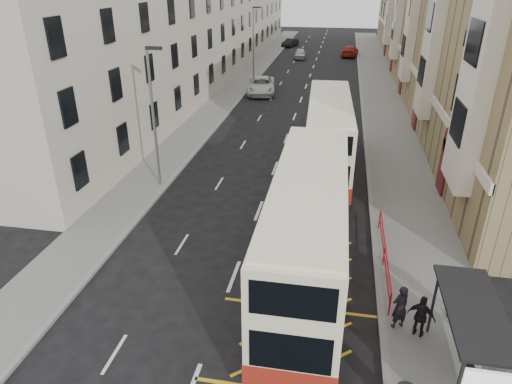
% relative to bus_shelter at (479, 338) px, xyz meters
% --- Properties ---
extents(ground, '(200.00, 200.00, 0.00)m').
position_rel_bus_shelter_xyz_m(ground, '(-8.34, 0.39, -2.14)').
color(ground, black).
rests_on(ground, ground).
extents(pavement_right, '(4.00, 120.00, 0.15)m').
position_rel_bus_shelter_xyz_m(pavement_right, '(-0.34, 30.39, -2.06)').
color(pavement_right, slate).
rests_on(pavement_right, ground).
extents(pavement_left, '(3.00, 120.00, 0.15)m').
position_rel_bus_shelter_xyz_m(pavement_left, '(-15.84, 30.39, -2.06)').
color(pavement_left, slate).
rests_on(pavement_left, ground).
extents(kerb_right, '(0.25, 120.00, 0.15)m').
position_rel_bus_shelter_xyz_m(kerb_right, '(-2.34, 30.39, -2.06)').
color(kerb_right, gray).
rests_on(kerb_right, ground).
extents(kerb_left, '(0.25, 120.00, 0.15)m').
position_rel_bus_shelter_xyz_m(kerb_left, '(-14.34, 30.39, -2.06)').
color(kerb_left, gray).
rests_on(kerb_left, ground).
extents(road_markings, '(10.00, 110.00, 0.01)m').
position_rel_bus_shelter_xyz_m(road_markings, '(-8.34, 45.39, -2.13)').
color(road_markings, silver).
rests_on(road_markings, ground).
extents(terrace_right, '(10.75, 79.00, 15.25)m').
position_rel_bus_shelter_xyz_m(terrace_right, '(6.54, 45.77, 5.38)').
color(terrace_right, '#8E7B52').
rests_on(terrace_right, ground).
extents(terrace_left, '(9.18, 79.00, 13.25)m').
position_rel_bus_shelter_xyz_m(terrace_left, '(-21.77, 45.89, 4.38)').
color(terrace_left, beige).
rests_on(terrace_left, ground).
extents(bus_shelter, '(1.65, 4.25, 2.70)m').
position_rel_bus_shelter_xyz_m(bus_shelter, '(0.00, 0.00, 0.00)').
color(bus_shelter, black).
rests_on(bus_shelter, pavement_right).
extents(guard_railing, '(0.06, 6.56, 1.01)m').
position_rel_bus_shelter_xyz_m(guard_railing, '(-2.09, 6.14, -1.28)').
color(guard_railing, '#A90B11').
rests_on(guard_railing, pavement_right).
extents(street_lamp_near, '(0.93, 0.18, 8.00)m').
position_rel_bus_shelter_xyz_m(street_lamp_near, '(-14.69, 12.39, 2.50)').
color(street_lamp_near, slate).
rests_on(street_lamp_near, pavement_left).
extents(street_lamp_far, '(0.93, 0.18, 8.00)m').
position_rel_bus_shelter_xyz_m(street_lamp_far, '(-14.69, 42.39, 2.50)').
color(street_lamp_far, slate).
rests_on(street_lamp_far, pavement_left).
extents(double_decker_front, '(2.88, 12.19, 4.85)m').
position_rel_bus_shelter_xyz_m(double_decker_front, '(-5.35, 4.53, 0.33)').
color(double_decker_front, '#F7EAC6').
rests_on(double_decker_front, ground).
extents(double_decker_rear, '(3.16, 11.61, 4.59)m').
position_rel_bus_shelter_xyz_m(double_decker_rear, '(-5.04, 16.93, 0.20)').
color(double_decker_rear, '#F7EAC6').
rests_on(double_decker_rear, ground).
extents(pedestrian_near, '(0.77, 0.68, 1.76)m').
position_rel_bus_shelter_xyz_m(pedestrian_near, '(-1.83, 2.35, -1.11)').
color(pedestrian_near, black).
rests_on(pedestrian_near, pavement_right).
extents(pedestrian_mid, '(0.89, 0.72, 1.73)m').
position_rel_bus_shelter_xyz_m(pedestrian_mid, '(0.43, 3.22, -1.12)').
color(pedestrian_mid, black).
rests_on(pedestrian_mid, pavement_right).
extents(pedestrian_far, '(1.04, 0.74, 1.64)m').
position_rel_bus_shelter_xyz_m(pedestrian_far, '(-1.14, 2.05, -1.17)').
color(pedestrian_far, black).
rests_on(pedestrian_far, pavement_right).
extents(white_van, '(3.64, 6.38, 1.68)m').
position_rel_bus_shelter_xyz_m(white_van, '(-12.72, 36.23, -1.30)').
color(white_van, silver).
rests_on(white_van, ground).
extents(car_silver, '(1.85, 4.17, 1.39)m').
position_rel_bus_shelter_xyz_m(car_silver, '(-10.75, 58.10, -1.44)').
color(car_silver, '#AEAFB5').
rests_on(car_silver, ground).
extents(car_dark, '(2.67, 4.26, 1.33)m').
position_rel_bus_shelter_xyz_m(car_dark, '(-13.54, 69.53, -1.47)').
color(car_dark, black).
rests_on(car_dark, ground).
extents(car_red, '(2.80, 5.56, 1.55)m').
position_rel_bus_shelter_xyz_m(car_red, '(-3.57, 61.55, -1.36)').
color(car_red, maroon).
rests_on(car_red, ground).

